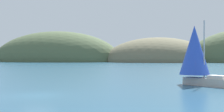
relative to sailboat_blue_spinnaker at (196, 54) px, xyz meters
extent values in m
plane|color=navy|center=(-13.59, -11.22, -3.49)|extent=(360.00, 360.00, 0.00)
ellipsoid|color=#4C5B3D|center=(-68.59, 123.78, -3.49)|extent=(79.55, 44.00, 36.31)
ellipsoid|color=#6B664C|center=(-8.59, 123.78, -3.49)|extent=(60.90, 44.00, 27.43)
cube|color=#B7B2A8|center=(1.20, -1.04, -3.06)|extent=(5.36, 4.93, 0.84)
cube|color=beige|center=(1.98, -1.71, -2.46)|extent=(2.17, 2.11, 0.36)
cylinder|color=#B2B2B7|center=(0.77, -0.67, 0.50)|extent=(0.14, 0.14, 6.29)
cone|color=blue|center=(-0.18, 0.15, 0.41)|extent=(4.70, 4.70, 5.51)
camera|label=1|loc=(-3.19, -32.19, -0.29)|focal=44.38mm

